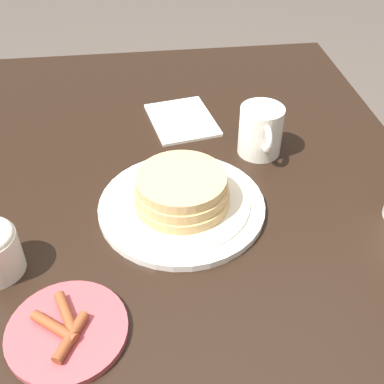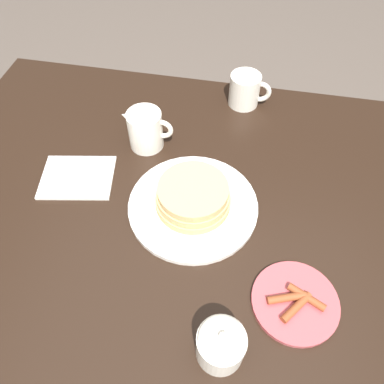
{
  "view_description": "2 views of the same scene",
  "coord_description": "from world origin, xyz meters",
  "px_view_note": "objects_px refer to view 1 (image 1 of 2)",
  "views": [
    {
      "loc": [
        0.63,
        -0.08,
        1.28
      ],
      "look_at": [
        0.04,
        0.0,
        0.77
      ],
      "focal_mm": 45.0,
      "sensor_mm": 36.0,
      "label": 1
    },
    {
      "loc": [
        0.13,
        -0.47,
        1.4
      ],
      "look_at": [
        0.04,
        0.0,
        0.77
      ],
      "focal_mm": 35.0,
      "sensor_mm": 36.0,
      "label": 2
    }
  ],
  "objects_px": {
    "pancake_plate": "(182,197)",
    "napkin": "(182,120)",
    "side_plate_bacon": "(67,330)",
    "creamer_pitcher": "(261,129)"
  },
  "relations": [
    {
      "from": "pancake_plate",
      "to": "creamer_pitcher",
      "type": "xyz_separation_m",
      "value": [
        -0.15,
        0.17,
        0.02
      ]
    },
    {
      "from": "pancake_plate",
      "to": "napkin",
      "type": "height_order",
      "value": "pancake_plate"
    },
    {
      "from": "creamer_pitcher",
      "to": "napkin",
      "type": "distance_m",
      "value": 0.19
    },
    {
      "from": "pancake_plate",
      "to": "creamer_pitcher",
      "type": "bearing_deg",
      "value": 131.54
    },
    {
      "from": "pancake_plate",
      "to": "side_plate_bacon",
      "type": "distance_m",
      "value": 0.28
    },
    {
      "from": "creamer_pitcher",
      "to": "side_plate_bacon",
      "type": "bearing_deg",
      "value": -42.71
    },
    {
      "from": "side_plate_bacon",
      "to": "napkin",
      "type": "bearing_deg",
      "value": 157.6
    },
    {
      "from": "side_plate_bacon",
      "to": "creamer_pitcher",
      "type": "distance_m",
      "value": 0.5
    },
    {
      "from": "pancake_plate",
      "to": "side_plate_bacon",
      "type": "bearing_deg",
      "value": -38.18
    },
    {
      "from": "napkin",
      "to": "side_plate_bacon",
      "type": "bearing_deg",
      "value": -22.4
    }
  ]
}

